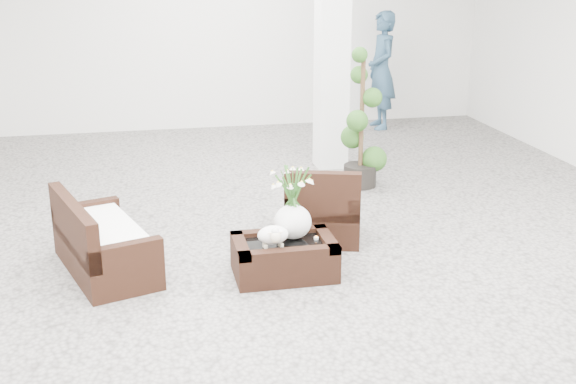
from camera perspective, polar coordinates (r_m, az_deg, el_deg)
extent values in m
plane|color=gray|center=(7.15, -0.16, -4.49)|extent=(11.00, 11.00, 0.00)
cube|color=white|center=(9.66, 3.53, 12.14)|extent=(0.40, 0.40, 3.50)
cube|color=black|center=(6.51, -0.31, -5.31)|extent=(0.90, 0.60, 0.31)
ellipsoid|color=white|center=(6.30, -1.20, -3.57)|extent=(0.28, 0.23, 0.21)
cylinder|color=white|center=(6.53, 2.24, -3.65)|extent=(0.04, 0.04, 0.03)
cube|color=black|center=(7.29, 2.84, -0.74)|extent=(0.91, 0.89, 0.79)
cube|color=black|center=(6.74, -14.31, -3.25)|extent=(1.02, 1.47, 0.71)
imported|color=#2C4A63|center=(12.15, 7.41, 9.51)|extent=(0.46, 0.70, 1.93)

